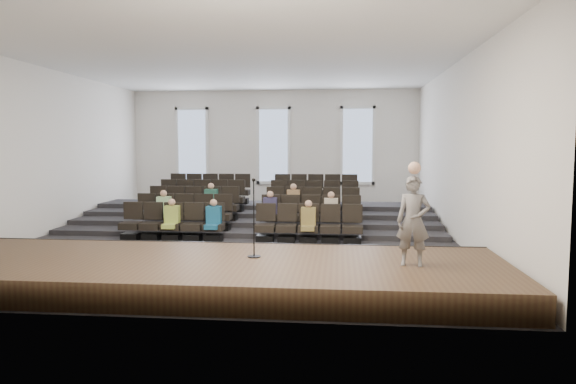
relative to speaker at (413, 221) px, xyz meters
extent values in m
plane|color=black|center=(-4.09, 5.19, -1.31)|extent=(14.00, 14.00, 0.00)
cube|color=white|center=(-4.09, 5.19, 3.70)|extent=(12.00, 14.00, 0.02)
cube|color=white|center=(-4.09, 12.21, 1.19)|extent=(12.00, 0.04, 5.00)
cube|color=white|center=(-4.09, -1.83, 1.19)|extent=(12.00, 0.04, 5.00)
cube|color=white|center=(-10.11, 5.19, 1.19)|extent=(0.04, 14.00, 5.00)
cube|color=white|center=(1.93, 5.19, 1.19)|extent=(0.04, 14.00, 5.00)
cube|color=#43311D|center=(-4.09, 0.09, -1.06)|extent=(11.80, 3.60, 0.50)
cube|color=black|center=(-4.09, 1.86, -1.06)|extent=(11.80, 0.06, 0.52)
cube|color=black|center=(-4.09, 7.51, -1.24)|extent=(11.80, 4.80, 0.15)
cube|color=black|center=(-4.09, 8.04, -1.16)|extent=(11.80, 3.75, 0.30)
cube|color=black|center=(-4.09, 8.56, -1.09)|extent=(11.80, 2.70, 0.45)
cube|color=black|center=(-4.09, 9.09, -1.01)|extent=(11.80, 1.65, 0.60)
cube|color=black|center=(-7.21, 4.59, -1.21)|extent=(0.47, 0.43, 0.20)
cube|color=black|center=(-7.21, 4.59, -0.90)|extent=(0.55, 0.50, 0.19)
cube|color=black|center=(-7.21, 4.80, -0.49)|extent=(0.55, 0.08, 0.50)
cube|color=black|center=(-6.61, 4.59, -1.21)|extent=(0.47, 0.43, 0.20)
cube|color=black|center=(-6.61, 4.59, -0.90)|extent=(0.55, 0.50, 0.19)
cube|color=black|center=(-6.61, 4.80, -0.49)|extent=(0.55, 0.08, 0.50)
cube|color=black|center=(-6.01, 4.59, -1.21)|extent=(0.47, 0.43, 0.20)
cube|color=black|center=(-6.01, 4.59, -0.90)|extent=(0.55, 0.50, 0.19)
cube|color=black|center=(-6.01, 4.80, -0.49)|extent=(0.55, 0.08, 0.50)
cube|color=black|center=(-5.41, 4.59, -1.21)|extent=(0.47, 0.43, 0.20)
cube|color=black|center=(-5.41, 4.59, -0.90)|extent=(0.55, 0.50, 0.19)
cube|color=black|center=(-5.41, 4.80, -0.49)|extent=(0.55, 0.08, 0.50)
cube|color=black|center=(-4.81, 4.59, -1.21)|extent=(0.47, 0.43, 0.20)
cube|color=black|center=(-4.81, 4.59, -0.90)|extent=(0.55, 0.50, 0.19)
cube|color=black|center=(-4.81, 4.80, -0.49)|extent=(0.55, 0.08, 0.50)
cube|color=black|center=(-3.36, 4.59, -1.21)|extent=(0.47, 0.43, 0.20)
cube|color=black|center=(-3.36, 4.59, -0.90)|extent=(0.55, 0.50, 0.19)
cube|color=black|center=(-3.36, 4.80, -0.49)|extent=(0.55, 0.08, 0.50)
cube|color=black|center=(-2.76, 4.59, -1.21)|extent=(0.47, 0.43, 0.20)
cube|color=black|center=(-2.76, 4.59, -0.90)|extent=(0.55, 0.50, 0.19)
cube|color=black|center=(-2.76, 4.80, -0.49)|extent=(0.55, 0.08, 0.50)
cube|color=black|center=(-2.16, 4.59, -1.21)|extent=(0.47, 0.43, 0.20)
cube|color=black|center=(-2.16, 4.59, -0.90)|extent=(0.55, 0.50, 0.19)
cube|color=black|center=(-2.16, 4.80, -0.49)|extent=(0.55, 0.08, 0.50)
cube|color=black|center=(-1.56, 4.59, -1.21)|extent=(0.47, 0.43, 0.20)
cube|color=black|center=(-1.56, 4.59, -0.90)|extent=(0.55, 0.50, 0.19)
cube|color=black|center=(-1.56, 4.80, -0.49)|extent=(0.55, 0.08, 0.50)
cube|color=black|center=(-0.96, 4.59, -1.21)|extent=(0.47, 0.43, 0.20)
cube|color=black|center=(-0.96, 4.59, -0.90)|extent=(0.55, 0.50, 0.19)
cube|color=black|center=(-0.96, 4.80, -0.49)|extent=(0.55, 0.08, 0.50)
cube|color=black|center=(-7.21, 5.64, -1.06)|extent=(0.47, 0.43, 0.20)
cube|color=black|center=(-7.21, 5.64, -0.75)|extent=(0.55, 0.50, 0.19)
cube|color=black|center=(-7.21, 5.85, -0.34)|extent=(0.55, 0.08, 0.50)
cube|color=black|center=(-6.61, 5.64, -1.06)|extent=(0.47, 0.43, 0.20)
cube|color=black|center=(-6.61, 5.64, -0.75)|extent=(0.55, 0.50, 0.19)
cube|color=black|center=(-6.61, 5.85, -0.34)|extent=(0.55, 0.08, 0.50)
cube|color=black|center=(-6.01, 5.64, -1.06)|extent=(0.47, 0.43, 0.20)
cube|color=black|center=(-6.01, 5.64, -0.75)|extent=(0.55, 0.50, 0.19)
cube|color=black|center=(-6.01, 5.85, -0.34)|extent=(0.55, 0.08, 0.50)
cube|color=black|center=(-5.41, 5.64, -1.06)|extent=(0.47, 0.43, 0.20)
cube|color=black|center=(-5.41, 5.64, -0.75)|extent=(0.55, 0.50, 0.19)
cube|color=black|center=(-5.41, 5.85, -0.34)|extent=(0.55, 0.08, 0.50)
cube|color=black|center=(-4.81, 5.64, -1.06)|extent=(0.47, 0.43, 0.20)
cube|color=black|center=(-4.81, 5.64, -0.75)|extent=(0.55, 0.50, 0.19)
cube|color=black|center=(-4.81, 5.85, -0.34)|extent=(0.55, 0.08, 0.50)
cube|color=black|center=(-3.36, 5.64, -1.06)|extent=(0.47, 0.43, 0.20)
cube|color=black|center=(-3.36, 5.64, -0.75)|extent=(0.55, 0.50, 0.19)
cube|color=black|center=(-3.36, 5.85, -0.34)|extent=(0.55, 0.08, 0.50)
cube|color=black|center=(-2.76, 5.64, -1.06)|extent=(0.47, 0.43, 0.20)
cube|color=black|center=(-2.76, 5.64, -0.75)|extent=(0.55, 0.50, 0.19)
cube|color=black|center=(-2.76, 5.85, -0.34)|extent=(0.55, 0.08, 0.50)
cube|color=black|center=(-2.16, 5.64, -1.06)|extent=(0.47, 0.43, 0.20)
cube|color=black|center=(-2.16, 5.64, -0.75)|extent=(0.55, 0.50, 0.19)
cube|color=black|center=(-2.16, 5.85, -0.34)|extent=(0.55, 0.08, 0.50)
cube|color=black|center=(-1.56, 5.64, -1.06)|extent=(0.47, 0.43, 0.20)
cube|color=black|center=(-1.56, 5.64, -0.75)|extent=(0.55, 0.50, 0.19)
cube|color=black|center=(-1.56, 5.85, -0.34)|extent=(0.55, 0.08, 0.50)
cube|color=black|center=(-0.96, 5.64, -1.06)|extent=(0.47, 0.43, 0.20)
cube|color=black|center=(-0.96, 5.64, -0.75)|extent=(0.55, 0.50, 0.19)
cube|color=black|center=(-0.96, 5.85, -0.34)|extent=(0.55, 0.08, 0.50)
cube|color=black|center=(-7.21, 6.69, -0.91)|extent=(0.47, 0.42, 0.20)
cube|color=black|center=(-7.21, 6.69, -0.60)|extent=(0.55, 0.50, 0.19)
cube|color=black|center=(-7.21, 6.90, -0.19)|extent=(0.55, 0.08, 0.50)
cube|color=black|center=(-6.61, 6.69, -0.91)|extent=(0.47, 0.42, 0.20)
cube|color=black|center=(-6.61, 6.69, -0.60)|extent=(0.55, 0.50, 0.19)
cube|color=black|center=(-6.61, 6.90, -0.19)|extent=(0.55, 0.08, 0.50)
cube|color=black|center=(-6.01, 6.69, -0.91)|extent=(0.47, 0.42, 0.20)
cube|color=black|center=(-6.01, 6.69, -0.60)|extent=(0.55, 0.50, 0.19)
cube|color=black|center=(-6.01, 6.90, -0.19)|extent=(0.55, 0.08, 0.50)
cube|color=black|center=(-5.41, 6.69, -0.91)|extent=(0.47, 0.42, 0.20)
cube|color=black|center=(-5.41, 6.69, -0.60)|extent=(0.55, 0.50, 0.19)
cube|color=black|center=(-5.41, 6.90, -0.19)|extent=(0.55, 0.08, 0.50)
cube|color=black|center=(-4.81, 6.69, -0.91)|extent=(0.47, 0.42, 0.20)
cube|color=black|center=(-4.81, 6.69, -0.60)|extent=(0.55, 0.50, 0.19)
cube|color=black|center=(-4.81, 6.90, -0.19)|extent=(0.55, 0.08, 0.50)
cube|color=black|center=(-3.36, 6.69, -0.91)|extent=(0.47, 0.42, 0.20)
cube|color=black|center=(-3.36, 6.69, -0.60)|extent=(0.55, 0.50, 0.19)
cube|color=black|center=(-3.36, 6.90, -0.19)|extent=(0.55, 0.08, 0.50)
cube|color=black|center=(-2.76, 6.69, -0.91)|extent=(0.47, 0.42, 0.20)
cube|color=black|center=(-2.76, 6.69, -0.60)|extent=(0.55, 0.50, 0.19)
cube|color=black|center=(-2.76, 6.90, -0.19)|extent=(0.55, 0.08, 0.50)
cube|color=black|center=(-2.16, 6.69, -0.91)|extent=(0.47, 0.42, 0.20)
cube|color=black|center=(-2.16, 6.69, -0.60)|extent=(0.55, 0.50, 0.19)
cube|color=black|center=(-2.16, 6.90, -0.19)|extent=(0.55, 0.08, 0.50)
cube|color=black|center=(-1.56, 6.69, -0.91)|extent=(0.47, 0.42, 0.20)
cube|color=black|center=(-1.56, 6.69, -0.60)|extent=(0.55, 0.50, 0.19)
cube|color=black|center=(-1.56, 6.90, -0.19)|extent=(0.55, 0.08, 0.50)
cube|color=black|center=(-0.96, 6.69, -0.91)|extent=(0.47, 0.42, 0.20)
cube|color=black|center=(-0.96, 6.69, -0.60)|extent=(0.55, 0.50, 0.19)
cube|color=black|center=(-0.96, 6.90, -0.19)|extent=(0.55, 0.08, 0.50)
cube|color=black|center=(-7.21, 7.74, -0.76)|extent=(0.47, 0.42, 0.20)
cube|color=black|center=(-7.21, 7.74, -0.45)|extent=(0.55, 0.50, 0.19)
cube|color=black|center=(-7.21, 7.95, -0.04)|extent=(0.55, 0.08, 0.50)
cube|color=black|center=(-6.61, 7.74, -0.76)|extent=(0.47, 0.42, 0.20)
cube|color=black|center=(-6.61, 7.74, -0.45)|extent=(0.55, 0.50, 0.19)
cube|color=black|center=(-6.61, 7.95, -0.04)|extent=(0.55, 0.08, 0.50)
cube|color=black|center=(-6.01, 7.74, -0.76)|extent=(0.47, 0.42, 0.20)
cube|color=black|center=(-6.01, 7.74, -0.45)|extent=(0.55, 0.50, 0.19)
cube|color=black|center=(-6.01, 7.95, -0.04)|extent=(0.55, 0.08, 0.50)
cube|color=black|center=(-5.41, 7.74, -0.76)|extent=(0.47, 0.42, 0.20)
cube|color=black|center=(-5.41, 7.74, -0.45)|extent=(0.55, 0.50, 0.19)
cube|color=black|center=(-5.41, 7.95, -0.04)|extent=(0.55, 0.08, 0.50)
cube|color=black|center=(-4.81, 7.74, -0.76)|extent=(0.47, 0.42, 0.20)
cube|color=black|center=(-4.81, 7.74, -0.45)|extent=(0.55, 0.50, 0.19)
cube|color=black|center=(-4.81, 7.95, -0.04)|extent=(0.55, 0.08, 0.50)
cube|color=black|center=(-3.36, 7.74, -0.76)|extent=(0.47, 0.42, 0.20)
cube|color=black|center=(-3.36, 7.74, -0.45)|extent=(0.55, 0.50, 0.19)
cube|color=black|center=(-3.36, 7.95, -0.04)|extent=(0.55, 0.08, 0.50)
cube|color=black|center=(-2.76, 7.74, -0.76)|extent=(0.47, 0.42, 0.20)
cube|color=black|center=(-2.76, 7.74, -0.45)|extent=(0.55, 0.50, 0.19)
cube|color=black|center=(-2.76, 7.95, -0.04)|extent=(0.55, 0.08, 0.50)
cube|color=black|center=(-2.16, 7.74, -0.76)|extent=(0.47, 0.42, 0.20)
cube|color=black|center=(-2.16, 7.74, -0.45)|extent=(0.55, 0.50, 0.19)
cube|color=black|center=(-2.16, 7.95, -0.04)|extent=(0.55, 0.08, 0.50)
cube|color=black|center=(-1.56, 7.74, -0.76)|extent=(0.47, 0.42, 0.20)
cube|color=black|center=(-1.56, 7.74, -0.45)|extent=(0.55, 0.50, 0.19)
cube|color=black|center=(-1.56, 7.95, -0.04)|extent=(0.55, 0.08, 0.50)
cube|color=black|center=(-0.96, 7.74, -0.76)|extent=(0.47, 0.42, 0.20)
cube|color=black|center=(-0.96, 7.74, -0.45)|extent=(0.55, 0.50, 0.19)
cube|color=black|center=(-0.96, 7.95, -0.04)|extent=(0.55, 0.08, 0.50)
cube|color=black|center=(-7.21, 8.79, -0.61)|extent=(0.47, 0.42, 0.20)
cube|color=black|center=(-7.21, 8.79, -0.30)|extent=(0.55, 0.50, 0.19)
cube|color=black|center=(-7.21, 9.00, 0.11)|extent=(0.55, 0.08, 0.50)
cube|color=black|center=(-6.61, 8.79, -0.61)|extent=(0.47, 0.42, 0.20)
cube|color=black|center=(-6.61, 8.79, -0.30)|extent=(0.55, 0.50, 0.19)
cube|color=black|center=(-6.61, 9.00, 0.11)|extent=(0.55, 0.08, 0.50)
cube|color=black|center=(-6.01, 8.79, -0.61)|extent=(0.47, 0.42, 0.20)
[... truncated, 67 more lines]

